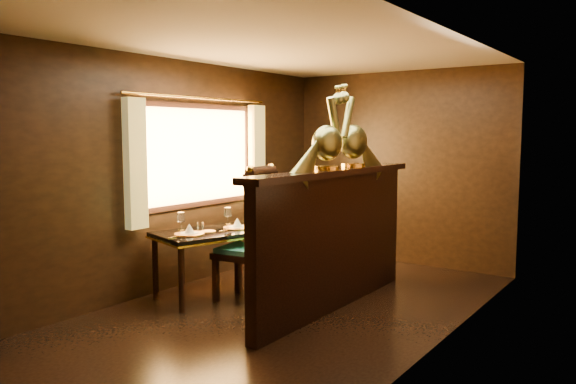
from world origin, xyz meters
name	(u,v)px	position (x,y,z in m)	size (l,w,h in m)	color
ground	(290,309)	(0.00, 0.00, 0.00)	(5.00, 5.00, 0.00)	black
room_shell	(283,146)	(-0.09, 0.02, 1.58)	(3.04, 5.04, 2.52)	black
partition	(335,236)	(0.32, 0.30, 0.71)	(0.26, 2.70, 1.36)	black
dining_table	(213,237)	(-0.92, -0.08, 0.63)	(1.02, 1.33, 0.89)	black
chair_left	(254,231)	(-0.45, 0.02, 0.73)	(0.56, 0.58, 1.40)	black
chair_right	(319,223)	(-0.27, 0.95, 0.70)	(0.61, 0.62, 1.34)	black
peacock_left	(327,127)	(0.33, 0.14, 1.76)	(0.25, 0.67, 0.79)	#1B5136
peacock_right	(354,127)	(0.33, 0.65, 1.77)	(0.26, 0.68, 0.81)	#1B5136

